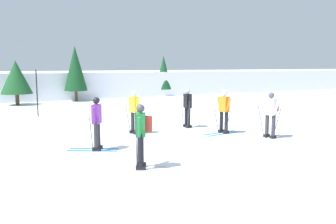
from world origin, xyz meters
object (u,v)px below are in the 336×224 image
at_px(skier_orange, 224,111).
at_px(conifer_far_right, 164,73).
at_px(skier_green, 142,133).
at_px(trail_marker_pole, 37,93).
at_px(conifer_far_left, 16,77).
at_px(skier_black, 187,107).
at_px(conifer_far_centre, 75,68).
at_px(skier_yellow, 134,111).
at_px(skier_white, 271,113).
at_px(skier_purple, 97,122).

bearing_deg(skier_orange, conifer_far_right, 73.29).
height_order(skier_green, trail_marker_pole, trail_marker_pole).
xyz_separation_m(conifer_far_left, conifer_far_right, (11.91, 2.02, 0.16)).
height_order(skier_black, conifer_far_left, conifer_far_left).
relative_size(skier_orange, conifer_far_centre, 0.42).
bearing_deg(skier_orange, skier_yellow, 156.50).
height_order(skier_yellow, conifer_far_right, conifer_far_right).
bearing_deg(conifer_far_right, skier_yellow, -118.68).
relative_size(trail_marker_pole, conifer_far_right, 0.70).
bearing_deg(skier_white, skier_purple, 171.79).
xyz_separation_m(skier_purple, skier_green, (0.57, -2.48, 0.04)).
height_order(skier_orange, trail_marker_pole, trail_marker_pole).
bearing_deg(skier_white, conifer_far_left, 117.02).
distance_m(skier_yellow, skier_white, 5.21).
xyz_separation_m(skier_yellow, conifer_far_right, (8.16, 14.93, 1.13)).
distance_m(skier_green, skier_white, 5.96).
height_order(skier_yellow, skier_green, same).
xyz_separation_m(skier_black, trail_marker_pole, (-5.55, 6.31, 0.32)).
bearing_deg(skier_black, conifer_far_left, 116.61).
xyz_separation_m(skier_green, trail_marker_pole, (-1.57, 11.12, 0.28)).
relative_size(skier_white, conifer_far_left, 0.57).
xyz_separation_m(conifer_far_left, conifer_far_centre, (4.13, 0.90, 0.57)).
distance_m(skier_orange, conifer_far_right, 17.10).
distance_m(skier_green, conifer_far_centre, 18.44).
bearing_deg(trail_marker_pole, skier_white, -52.54).
xyz_separation_m(skier_yellow, skier_white, (4.32, -2.91, 0.04)).
relative_size(skier_yellow, skier_purple, 1.00).
xyz_separation_m(skier_black, conifer_far_right, (5.61, 14.60, 1.13)).
height_order(skier_purple, conifer_far_right, conifer_far_right).
xyz_separation_m(skier_orange, skier_white, (1.07, -1.50, 0.04)).
xyz_separation_m(skier_yellow, skier_orange, (3.26, -1.42, -0.00)).
height_order(skier_green, conifer_far_left, conifer_far_left).
xyz_separation_m(skier_black, skier_green, (-3.98, -4.81, 0.04)).
bearing_deg(skier_green, skier_black, 50.40).
height_order(skier_purple, conifer_far_left, conifer_far_left).
height_order(skier_yellow, skier_black, same).
xyz_separation_m(skier_black, skier_purple, (-4.55, -2.33, -0.00)).
xyz_separation_m(skier_green, skier_white, (5.75, 1.57, 0.00)).
bearing_deg(skier_orange, skier_black, 111.84).
bearing_deg(trail_marker_pole, conifer_far_right, 36.62).
height_order(skier_purple, skier_white, same).
bearing_deg(trail_marker_pole, skier_green, -81.97).
distance_m(trail_marker_pole, conifer_far_centre, 8.02).
distance_m(skier_yellow, conifer_far_centre, 13.89).
bearing_deg(skier_orange, skier_green, -146.72).
relative_size(skier_orange, skier_green, 1.00).
bearing_deg(conifer_far_right, skier_purple, -120.95).
bearing_deg(trail_marker_pole, skier_yellow, -65.72).
bearing_deg(skier_white, skier_green, -164.69).
bearing_deg(skier_white, trail_marker_pole, 127.46).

